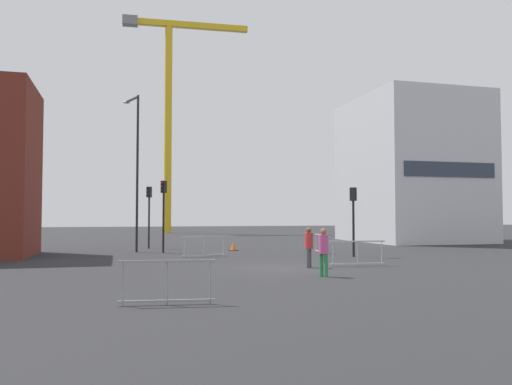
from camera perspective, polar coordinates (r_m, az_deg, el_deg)
The scene contains 14 objects.
ground at distance 21.31m, azimuth 2.89°, elevation -8.35°, with size 160.00×160.00×0.00m, color #28282B.
office_block at distance 44.88m, azimuth 16.73°, elevation 2.39°, with size 9.06×10.66×11.86m.
construction_crane at distance 65.35m, azimuth -9.46°, elevation 10.53°, with size 15.48×1.84×26.42m.
streetlamp_tall at distance 31.37m, azimuth -13.13°, elevation 3.39°, with size 0.94×1.83×9.28m.
traffic_light_median at distance 27.38m, azimuth 10.70°, elevation -1.89°, with size 0.34×0.39×3.61m.
traffic_light_corner at distance 34.28m, azimuth -11.75°, elevation -1.58°, with size 0.39×0.35×4.02m.
traffic_light_verge at distance 30.23m, azimuth -10.20°, elevation -1.32°, with size 0.37×0.37×4.15m.
pedestrian_walking at distance 18.38m, azimuth 7.48°, elevation -6.17°, with size 0.34×0.34×1.70m.
pedestrian_waiting at distance 21.46m, azimuth 5.87°, elevation -5.73°, with size 0.34×0.34×1.65m.
safety_barrier_left_run at distance 22.44m, azimuth 11.17°, elevation -6.56°, with size 2.43×0.26×1.08m.
safety_barrier_right_run at distance 27.02m, azimuth -5.76°, elevation -5.91°, with size 2.31×0.28×1.08m.
safety_barrier_front at distance 29.49m, azimuth 7.15°, elevation -5.62°, with size 0.34×2.28×1.08m.
safety_barrier_rear at distance 12.74m, azimuth -9.81°, elevation -9.69°, with size 2.29×0.34×1.08m.
traffic_cone_by_barrier at distance 31.70m, azimuth -2.51°, elevation -5.99°, with size 0.53×0.53×0.53m.
Camera 1 is at (-6.50, -20.18, 2.16)m, focal length 36.15 mm.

